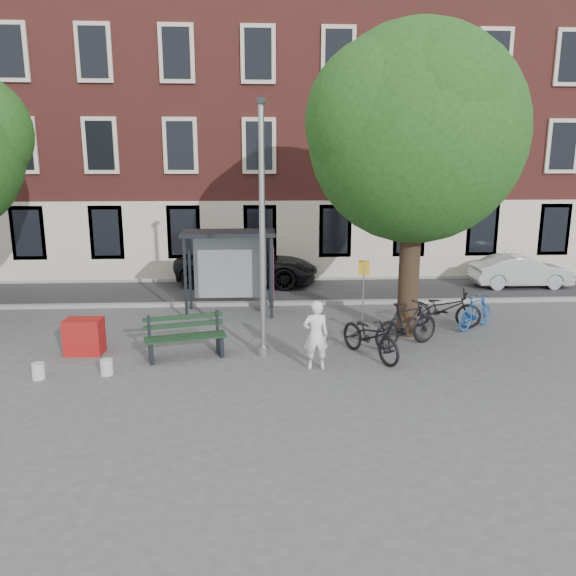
# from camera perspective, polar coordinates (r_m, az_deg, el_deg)

# --- Properties ---
(ground) EXTENTS (90.00, 90.00, 0.00)m
(ground) POSITION_cam_1_polar(r_m,az_deg,el_deg) (14.10, -2.51, -6.84)
(ground) COLOR #4C4C4F
(ground) RESTS_ON ground
(road) EXTENTS (40.00, 4.00, 0.01)m
(road) POSITION_cam_1_polar(r_m,az_deg,el_deg) (20.82, -2.76, -0.35)
(road) COLOR #28282B
(road) RESTS_ON ground
(curb_near) EXTENTS (40.00, 0.25, 0.12)m
(curb_near) POSITION_cam_1_polar(r_m,az_deg,el_deg) (18.87, -2.71, -1.57)
(curb_near) COLOR gray
(curb_near) RESTS_ON ground
(curb_far) EXTENTS (40.00, 0.25, 0.12)m
(curb_far) POSITION_cam_1_polar(r_m,az_deg,el_deg) (22.76, -2.80, 0.93)
(curb_far) COLOR gray
(curb_far) RESTS_ON ground
(building_row) EXTENTS (30.00, 8.00, 14.00)m
(building_row) POSITION_cam_1_polar(r_m,az_deg,el_deg) (26.38, -3.05, 17.70)
(building_row) COLOR brown
(building_row) RESTS_ON ground
(lamppost) EXTENTS (0.28, 0.35, 6.11)m
(lamppost) POSITION_cam_1_polar(r_m,az_deg,el_deg) (13.42, -2.62, 4.43)
(lamppost) COLOR #9EA0A3
(lamppost) RESTS_ON ground
(tree_right) EXTENTS (5.76, 5.60, 8.20)m
(tree_right) POSITION_cam_1_polar(r_m,az_deg,el_deg) (15.26, 13.05, 15.79)
(tree_right) COLOR black
(tree_right) RESTS_ON ground
(bus_shelter) EXTENTS (2.85, 1.45, 2.62)m
(bus_shelter) POSITION_cam_1_polar(r_m,az_deg,el_deg) (17.62, -4.72, 3.55)
(bus_shelter) COLOR #1E2328
(bus_shelter) RESTS_ON ground
(painter) EXTENTS (0.62, 0.43, 1.63)m
(painter) POSITION_cam_1_polar(r_m,az_deg,el_deg) (12.98, 2.84, -4.80)
(painter) COLOR white
(painter) RESTS_ON ground
(bench) EXTENTS (2.05, 1.10, 1.01)m
(bench) POSITION_cam_1_polar(r_m,az_deg,el_deg) (14.06, -10.39, -5.10)
(bench) COLOR #1E2328
(bench) RESTS_ON ground
(bike_a) EXTENTS (2.25, 1.16, 1.13)m
(bike_a) POSITION_cam_1_polar(r_m,az_deg,el_deg) (16.83, 15.49, -2.02)
(bike_a) COLOR black
(bike_a) RESTS_ON ground
(bike_b) EXTENTS (1.60, 1.36, 0.99)m
(bike_b) POSITION_cam_1_polar(r_m,az_deg,el_deg) (17.03, 18.53, -2.29)
(bike_b) COLOR #1C4F9D
(bike_b) RESTS_ON ground
(bike_c) EXTENTS (1.64, 2.24, 1.12)m
(bike_c) POSITION_cam_1_polar(r_m,az_deg,el_deg) (13.89, 8.38, -4.83)
(bike_c) COLOR black
(bike_c) RESTS_ON ground
(bike_d) EXTENTS (2.06, 1.37, 1.21)m
(bike_d) POSITION_cam_1_polar(r_m,az_deg,el_deg) (14.88, 11.95, -3.61)
(bike_d) COLOR black
(bike_d) RESTS_ON ground
(car_dark) EXTENTS (5.80, 3.27, 1.53)m
(car_dark) POSITION_cam_1_polar(r_m,az_deg,el_deg) (22.04, -4.17, 2.38)
(car_dark) COLOR black
(car_dark) RESTS_ON ground
(car_silver) EXTENTS (3.71, 1.30, 1.22)m
(car_silver) POSITION_cam_1_polar(r_m,az_deg,el_deg) (23.25, 22.55, 1.59)
(car_silver) COLOR #B6BABE
(car_silver) RESTS_ON ground
(red_stand) EXTENTS (0.92, 0.63, 0.90)m
(red_stand) POSITION_cam_1_polar(r_m,az_deg,el_deg) (14.96, -19.99, -4.64)
(red_stand) COLOR maroon
(red_stand) RESTS_ON ground
(bucket_a) EXTENTS (0.37, 0.37, 0.36)m
(bucket_a) POSITION_cam_1_polar(r_m,az_deg,el_deg) (13.73, -24.02, -7.73)
(bucket_a) COLOR silver
(bucket_a) RESTS_ON ground
(bucket_b) EXTENTS (0.36, 0.36, 0.36)m
(bucket_b) POSITION_cam_1_polar(r_m,az_deg,el_deg) (13.44, -17.94, -7.65)
(bucket_b) COLOR silver
(bucket_b) RESTS_ON ground
(bucket_c) EXTENTS (0.35, 0.35, 0.36)m
(bucket_c) POSITION_cam_1_polar(r_m,az_deg,el_deg) (15.72, -20.24, -4.86)
(bucket_c) COLOR white
(bucket_c) RESTS_ON ground
(notice_sign) EXTENTS (0.31, 0.16, 1.89)m
(notice_sign) POSITION_cam_1_polar(r_m,az_deg,el_deg) (16.66, 7.70, 1.00)
(notice_sign) COLOR #9EA0A3
(notice_sign) RESTS_ON ground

